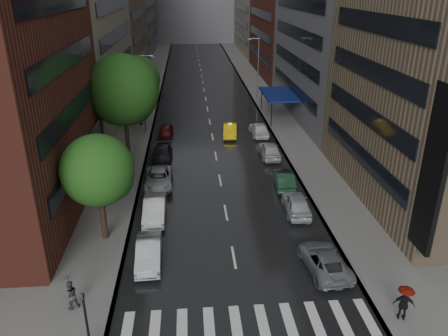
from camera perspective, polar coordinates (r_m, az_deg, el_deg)
The scene contains 17 objects.
ground at distance 25.63m, azimuth 2.24°, elevation -16.65°, with size 220.00×220.00×0.00m, color gray.
road at distance 71.51m, azimuth -2.55°, elevation 9.80°, with size 14.00×140.00×0.01m, color black.
sidewalk_left at distance 71.73m, azimuth -9.85°, elevation 9.58°, with size 4.00×140.00×0.15m, color gray.
sidewalk_right at distance 72.38m, azimuth 4.70°, elevation 9.96°, with size 4.00×140.00×0.15m, color gray.
crosswalk at distance 24.16m, azimuth 3.34°, elevation -19.61°, with size 13.15×2.80×0.01m.
tree_near at distance 29.31m, azimuth -16.19°, elevation -0.33°, with size 4.76×4.76×7.59m.
tree_mid at distance 41.83m, azimuth -13.06°, elevation 9.85°, with size 6.62×6.62×10.56m.
tree_far at distance 53.99m, azimuth -11.24°, elevation 11.39°, with size 5.37×5.37×8.56m.
taxi at distance 50.44m, azimuth 0.79°, elevation 4.95°, with size 1.48×4.25×1.40m, color yellow.
parked_cars_left at distance 38.48m, azimuth -8.50°, elevation -1.24°, with size 2.39×28.91×1.51m.
parked_cars_right at distance 38.73m, azimuth 7.60°, elevation -0.95°, with size 2.65×30.71×1.57m.
ped_black_umbrella at distance 25.38m, azimuth -19.54°, elevation -14.69°, with size 1.03×0.98×2.09m.
ped_red_umbrella at distance 25.19m, azimuth 22.53°, elevation -15.69°, with size 1.15×0.82×2.01m.
traffic_light at distance 22.05m, azimuth -17.60°, elevation -18.14°, with size 0.18×0.15×3.45m.
street_lamp_left at distance 51.13m, azimuth -10.50°, elevation 9.70°, with size 1.74×0.22×9.00m.
street_lamp_right at distance 66.38m, azimuth 4.41°, elevation 13.02°, with size 1.74×0.22×9.00m.
awning at distance 57.32m, azimuth 7.16°, elevation 9.52°, with size 4.00×8.00×3.12m.
Camera 1 is at (-2.57, -19.56, 16.36)m, focal length 35.00 mm.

